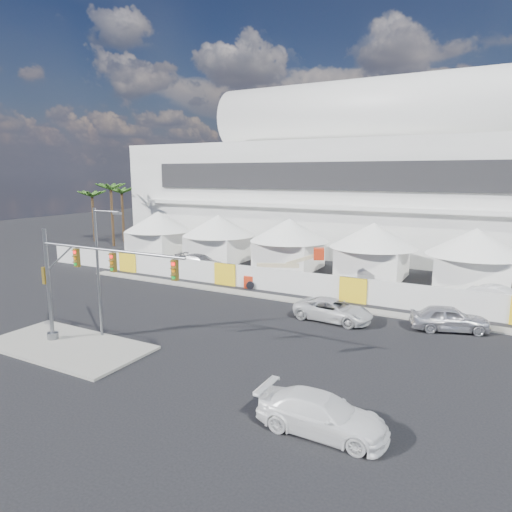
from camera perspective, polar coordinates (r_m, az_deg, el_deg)
The scene contains 14 objects.
ground at distance 27.61m, azimuth -9.51°, elevation -11.37°, with size 160.00×160.00×0.00m, color black.
median_island at distance 29.64m, azimuth -22.53°, elevation -10.35°, with size 10.00×5.00×0.15m, color gray.
stadium at distance 61.98m, azimuth 22.16°, elevation 8.94°, with size 80.00×24.80×21.98m.
tent_row at distance 47.23m, azimuth 9.13°, elevation 1.68°, with size 53.40×8.40×5.40m.
hoarding_fence at distance 37.12m, azimuth 12.09°, elevation -4.16°, with size 70.00×0.25×2.00m, color silver.
palm_cluster at distance 70.13m, azimuth -16.41°, elevation 7.25°, with size 10.60×10.60×8.55m.
sedan_silver at distance 32.47m, azimuth 23.03°, elevation -7.18°, with size 4.89×1.97×1.67m, color silver.
pickup_curb at distance 32.36m, azimuth 9.63°, elevation -6.68°, with size 5.45×2.51×1.51m, color silver.
pickup_near at distance 19.22m, azimuth 8.23°, elevation -18.98°, with size 5.28×2.15×1.53m, color white.
lot_car_a at distance 39.66m, azimuth 28.21°, elevation -4.55°, with size 4.84×1.69×1.59m, color silver.
lot_car_c at distance 48.88m, azimuth -6.98°, elevation -0.77°, with size 5.51×2.24×1.60m, color #A3A2A7.
traffic_mast at distance 28.10m, azimuth -21.65°, elevation -3.00°, with size 10.63×0.66×6.78m.
streetlight_median at distance 29.23m, azimuth -18.91°, elevation -0.92°, with size 2.20×0.22×7.96m.
boom_lift at distance 40.83m, azimuth 1.92°, elevation -2.66°, with size 7.38×2.91×3.61m.
Camera 1 is at (16.07, -20.04, 10.14)m, focal length 32.00 mm.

